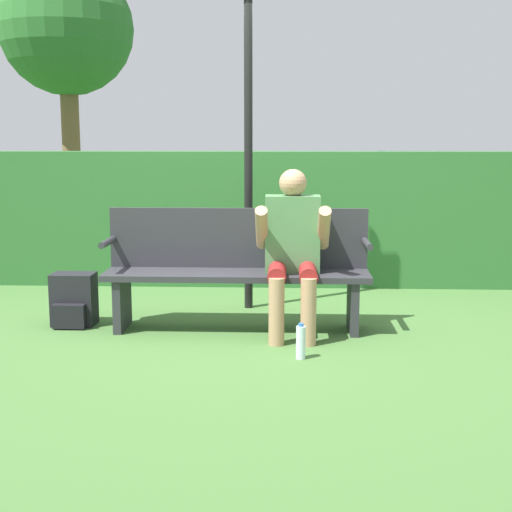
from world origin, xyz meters
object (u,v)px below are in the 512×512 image
object	(u,v)px
backpack	(74,301)
parked_car	(427,179)
water_bottle	(301,342)
park_bench	(237,267)
person_seated	(293,244)
signpost	(248,111)
tree	(67,31)

from	to	relation	value
backpack	parked_car	size ratio (longest dim) A/B	0.09
backpack	water_bottle	size ratio (longest dim) A/B	1.69
park_bench	person_seated	distance (m)	0.48
signpost	parked_car	world-z (taller)	signpost
person_seated	tree	world-z (taller)	tree
person_seated	signpost	xyz separation A→B (m)	(-0.37, 0.78, 0.99)
backpack	tree	size ratio (longest dim) A/B	0.10
water_bottle	parked_car	distance (m)	11.79
signpost	tree	bearing A→B (deg)	122.43
parked_car	park_bench	bearing A→B (deg)	150.83
park_bench	parked_car	bearing A→B (deg)	71.93
backpack	tree	xyz separation A→B (m)	(-1.52, 5.11, 2.77)
park_bench	signpost	size ratio (longest dim) A/B	0.68
signpost	person_seated	bearing A→B (deg)	-64.84
backpack	signpost	xyz separation A→B (m)	(1.32, 0.64, 1.47)
tree	park_bench	bearing A→B (deg)	-61.43
person_seated	water_bottle	distance (m)	0.86
water_bottle	signpost	world-z (taller)	signpost
backpack	water_bottle	distance (m)	1.91
backpack	water_bottle	world-z (taller)	backpack
backpack	signpost	size ratio (longest dim) A/B	0.14
park_bench	parked_car	xyz separation A→B (m)	(3.46, 10.62, 0.10)
park_bench	water_bottle	bearing A→B (deg)	-58.75
signpost	water_bottle	bearing A→B (deg)	-73.63
signpost	tree	distance (m)	5.46
person_seated	parked_car	size ratio (longest dim) A/B	0.26
park_bench	signpost	bearing A→B (deg)	85.61
signpost	backpack	bearing A→B (deg)	-154.15
backpack	water_bottle	bearing A→B (deg)	-24.40
water_bottle	tree	bearing A→B (deg)	118.93
person_seated	parked_car	bearing A→B (deg)	74.16
signpost	parked_car	distance (m)	10.59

